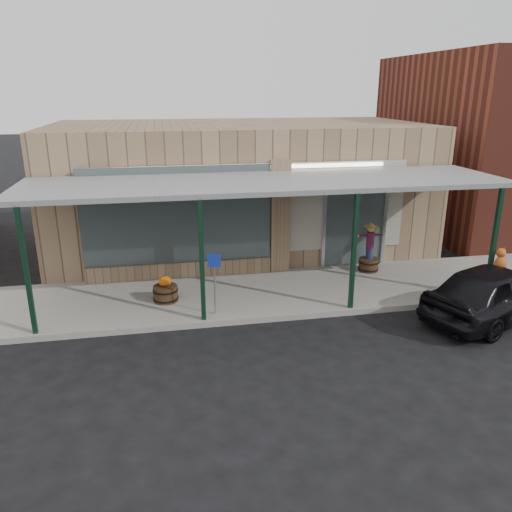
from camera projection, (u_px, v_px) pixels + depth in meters
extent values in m
plane|color=black|center=(303.00, 365.00, 9.99)|extent=(120.00, 120.00, 0.00)
cube|color=gray|center=(266.00, 293.00, 13.32)|extent=(40.00, 3.20, 0.15)
cube|color=#9D8160|center=(239.00, 187.00, 16.97)|extent=(12.00, 6.00, 4.20)
cube|color=#475657|center=(178.00, 217.00, 13.70)|extent=(5.20, 0.06, 2.80)
cube|color=#475657|center=(354.00, 222.00, 14.88)|extent=(1.80, 0.06, 2.80)
cube|color=#9D8160|center=(280.00, 219.00, 14.33)|extent=(0.55, 0.30, 3.40)
cube|color=#9D8160|center=(180.00, 270.00, 14.24)|extent=(5.20, 0.30, 0.50)
cube|color=#A59F92|center=(256.00, 210.00, 14.18)|extent=(9.00, 0.02, 2.60)
cube|color=white|center=(256.00, 167.00, 13.77)|extent=(7.50, 0.03, 0.10)
cube|color=slate|center=(267.00, 182.00, 12.38)|extent=(12.00, 3.00, 0.12)
cube|color=black|center=(27.00, 273.00, 10.53)|extent=(0.10, 0.10, 2.95)
cube|color=black|center=(202.00, 263.00, 11.18)|extent=(0.10, 0.10, 2.95)
cube|color=black|center=(354.00, 253.00, 11.82)|extent=(0.10, 0.10, 2.95)
cube|color=black|center=(493.00, 245.00, 12.48)|extent=(0.10, 0.10, 2.95)
cylinder|color=#44321B|center=(368.00, 265.00, 14.70)|extent=(0.73, 0.73, 0.38)
cylinder|color=navy|center=(369.00, 254.00, 14.59)|extent=(0.27, 0.27, 0.28)
cylinder|color=maroon|center=(370.00, 241.00, 14.47)|extent=(0.29, 0.29, 0.52)
sphere|color=gold|center=(371.00, 229.00, 14.35)|extent=(0.21, 0.21, 0.21)
cone|color=gold|center=(371.00, 225.00, 14.32)|extent=(0.34, 0.34, 0.13)
cylinder|color=#44321B|center=(166.00, 293.00, 12.58)|extent=(0.61, 0.61, 0.40)
ellipsoid|color=orange|center=(165.00, 281.00, 12.47)|extent=(0.32, 0.32, 0.26)
cylinder|color=#4C471E|center=(165.00, 275.00, 12.42)|extent=(0.04, 0.04, 0.06)
cylinder|color=gray|center=(215.00, 291.00, 11.73)|extent=(0.04, 0.04, 1.19)
cube|color=#1A37C6|center=(214.00, 261.00, 11.49)|extent=(0.30, 0.12, 0.31)
imported|color=black|center=(496.00, 292.00, 11.81)|extent=(4.35, 3.02, 1.37)
ellipsoid|color=orange|center=(500.00, 264.00, 12.53)|extent=(0.31, 0.26, 0.40)
sphere|color=orange|center=(501.00, 253.00, 12.48)|extent=(0.23, 0.23, 0.23)
cylinder|color=#186C2C|center=(501.00, 258.00, 12.48)|extent=(0.16, 0.16, 0.02)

